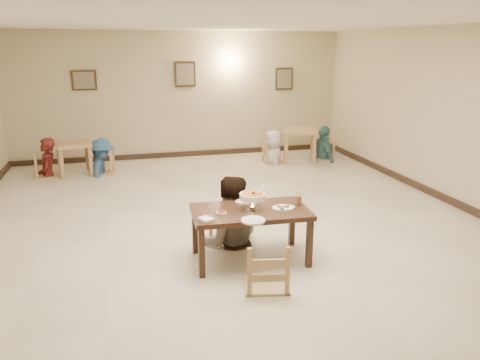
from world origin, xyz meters
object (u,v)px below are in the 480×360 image
object	(u,v)px
bg_table_left	(74,149)
bg_diner_a	(44,138)
bg_chair_rl	(273,142)
main_diner	(230,176)
bg_diner_b	(100,139)
bg_diner_c	(274,130)
chair_near	(267,243)
curry_warmer	(253,196)
bg_table_right	(300,135)
bg_chair_lr	(101,151)
drink_glass	(299,199)
main_table	(250,216)
bg_chair_ll	(46,153)
bg_chair_rr	(324,141)
bg_diner_d	(325,126)
chair_far	(228,209)

from	to	relation	value
bg_table_left	bg_diner_a	xyz separation A→B (m)	(-0.55, -0.01, 0.26)
bg_chair_rl	main_diner	bearing A→B (deg)	158.03
bg_diner_b	bg_diner_c	bearing A→B (deg)	-80.48
chair_near	bg_diner_a	size ratio (longest dim) A/B	0.65
curry_warmer	bg_table_right	distance (m)	5.51
bg_chair_lr	bg_diner_b	distance (m)	0.27
bg_table_right	bg_chair_rl	bearing A→B (deg)	176.53
bg_table_left	drink_glass	bearing A→B (deg)	-57.56
main_table	bg_table_right	bearing A→B (deg)	64.78
main_diner	bg_table_right	xyz separation A→B (m)	(2.73, 4.24, -0.33)
bg_chair_rl	curry_warmer	bearing A→B (deg)	162.39
bg_chair_ll	bg_table_left	bearing A→B (deg)	-95.99
main_table	bg_diner_a	distance (m)	5.77
bg_chair_rr	bg_diner_d	bearing A→B (deg)	180.00
chair_near	bg_diner_d	bearing A→B (deg)	-108.41
main_table	bg_table_right	xyz separation A→B (m)	(2.61, 4.87, 0.02)
chair_near	bg_diner_c	distance (m)	5.95
main_diner	bg_diner_c	distance (m)	4.76
main_diner	curry_warmer	bearing A→B (deg)	109.51
bg_chair_ll	bg_chair_rr	distance (m)	6.28
main_table	bg_diner_d	xyz separation A→B (m)	(3.26, 4.92, 0.21)
chair_far	bg_chair_rr	xyz separation A→B (m)	(3.38, 4.23, -0.02)
bg_diner_b	main_table	bearing A→B (deg)	-149.82
bg_table_left	bg_table_right	xyz separation A→B (m)	(5.07, -0.06, 0.07)
drink_glass	bg_diner_a	xyz separation A→B (m)	(-3.67, 4.89, 0.07)
drink_glass	bg_chair_rl	size ratio (longest dim) A/B	0.16
chair_far	bg_chair_ll	xyz separation A→B (m)	(-2.89, 4.23, 0.04)
chair_far	bg_diner_b	bearing A→B (deg)	96.61
bg_chair_ll	bg_diner_a	distance (m)	0.32
bg_table_left	bg_chair_ll	bearing A→B (deg)	-178.97
bg_chair_ll	bg_chair_lr	size ratio (longest dim) A/B	1.02
bg_diner_c	bg_table_right	bearing A→B (deg)	90.89
bg_diner_c	bg_diner_d	world-z (taller)	bg_diner_d
bg_chair_lr	bg_chair_rl	world-z (taller)	bg_chair_lr
bg_diner_c	bg_diner_d	distance (m)	1.29
chair_far	bg_table_left	size ratio (longest dim) A/B	1.15
drink_glass	main_diner	bearing A→B (deg)	141.97
bg_table_left	bg_chair_lr	bearing A→B (deg)	-7.46
bg_table_left	bg_diner_c	distance (m)	4.43
main_diner	drink_glass	xyz separation A→B (m)	(0.77, -0.60, -0.20)
main_diner	chair_far	bearing A→B (deg)	-76.28
chair_far	main_diner	world-z (taller)	main_diner
main_table	bg_chair_ll	distance (m)	5.77
bg_chair_ll	bg_diner_b	bearing A→B (deg)	-100.25
main_table	bg_diner_d	distance (m)	5.90
main_table	bg_chair_rl	size ratio (longest dim) A/B	1.57
bg_diner_c	main_diner	bearing A→B (deg)	-21.60
main_table	main_diner	xyz separation A→B (m)	(-0.12, 0.63, 0.35)
bg_diner_d	main_table	bearing A→B (deg)	142.33
main_diner	bg_diner_c	bearing A→B (deg)	-109.29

